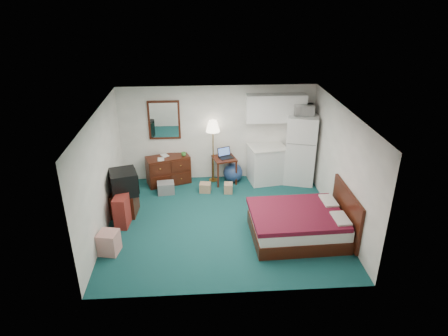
{
  "coord_description": "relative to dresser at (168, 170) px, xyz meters",
  "views": [
    {
      "loc": [
        -0.48,
        -7.49,
        4.77
      ],
      "look_at": [
        0.03,
        0.18,
        1.22
      ],
      "focal_mm": 32.0,
      "sensor_mm": 36.0,
      "label": 1
    }
  ],
  "objects": [
    {
      "name": "cardboard_box_b",
      "position": [
        1.52,
        -0.64,
        -0.25
      ],
      "size": [
        0.24,
        0.27,
        0.25
      ],
      "primitive_type": null,
      "rotation": [
        0.0,
        0.0,
        -0.12
      ],
      "color": "#9A7657",
      "rests_on": "floor"
    },
    {
      "name": "fridge",
      "position": [
        3.43,
        -0.1,
        0.54
      ],
      "size": [
        0.93,
        0.93,
        1.81
      ],
      "primitive_type": null,
      "rotation": [
        0.0,
        0.0,
        -0.28
      ],
      "color": "silver",
      "rests_on": "floor"
    },
    {
      "name": "headboard",
      "position": [
        3.76,
        -2.67,
        0.18
      ],
      "size": [
        0.06,
        1.56,
        1.0
      ],
      "primitive_type": null,
      "color": "#3B140C",
      "rests_on": "walls"
    },
    {
      "name": "upper_cabinets",
      "position": [
        2.75,
        0.1,
        1.58
      ],
      "size": [
        1.5,
        0.35,
        0.7
      ],
      "primitive_type": null,
      "color": "silver",
      "rests_on": "walls"
    },
    {
      "name": "file_bin",
      "position": [
        -0.04,
        -0.57,
        -0.23
      ],
      "size": [
        0.45,
        0.36,
        0.29
      ],
      "primitive_type": null,
      "rotation": [
        0.0,
        0.0,
        0.12
      ],
      "color": "slate",
      "rests_on": "floor"
    },
    {
      "name": "walls",
      "position": [
        1.3,
        -1.98,
        0.88
      ],
      "size": [
        5.01,
        4.51,
        2.5
      ],
      "color": "beige",
      "rests_on": "floor"
    },
    {
      "name": "desk",
      "position": [
        1.46,
        -0.05,
        -0.02
      ],
      "size": [
        0.67,
        0.67,
        0.7
      ],
      "primitive_type": null,
      "rotation": [
        0.0,
        0.0,
        0.25
      ],
      "color": "#3B140C",
      "rests_on": "floor"
    },
    {
      "name": "cardboard_box_a",
      "position": [
        0.94,
        -0.57,
        -0.25
      ],
      "size": [
        0.31,
        0.27,
        0.23
      ],
      "primitive_type": null,
      "rotation": [
        0.0,
        0.0,
        -0.14
      ],
      "color": "#9A7657",
      "rests_on": "floor"
    },
    {
      "name": "book_a",
      "position": [
        -0.24,
        -0.18,
        0.48
      ],
      "size": [
        0.16,
        0.03,
        0.22
      ],
      "primitive_type": "imported",
      "rotation": [
        0.0,
        0.0,
        0.08
      ],
      "color": "#9A7657",
      "rests_on": "dresser"
    },
    {
      "name": "microwave",
      "position": [
        3.42,
        -0.11,
        1.61
      ],
      "size": [
        0.49,
        0.28,
        0.33
      ],
      "primitive_type": "imported",
      "rotation": [
        0.0,
        0.0,
        -0.03
      ],
      "color": "silver",
      "rests_on": "fridge"
    },
    {
      "name": "ceiling",
      "position": [
        1.3,
        -1.98,
        2.13
      ],
      "size": [
        5.0,
        4.5,
        0.01
      ],
      "primitive_type": "cube",
      "color": "beige",
      "rests_on": "walls"
    },
    {
      "name": "kitchen_counter",
      "position": [
        2.56,
        -0.07,
        0.11
      ],
      "size": [
        0.97,
        0.8,
        0.96
      ],
      "primitive_type": null,
      "rotation": [
        0.0,
        0.0,
        0.17
      ],
      "color": "silver",
      "rests_on": "floor"
    },
    {
      "name": "bed",
      "position": [
        2.78,
        -2.67,
        -0.08
      ],
      "size": [
        1.9,
        1.5,
        0.59
      ],
      "primitive_type": null,
      "rotation": [
        0.0,
        0.0,
        0.03
      ],
      "color": "#54151F",
      "rests_on": "floor"
    },
    {
      "name": "mug",
      "position": [
        0.42,
        0.02,
        0.43
      ],
      "size": [
        0.15,
        0.13,
        0.13
      ],
      "primitive_type": "imported",
      "rotation": [
        0.0,
        0.0,
        0.27
      ],
      "color": "#3E8A36",
      "rests_on": "dresser"
    },
    {
      "name": "dresser",
      "position": [
        0.0,
        0.0,
        0.0
      ],
      "size": [
        1.19,
        0.81,
        0.74
      ],
      "primitive_type": null,
      "rotation": [
        0.0,
        0.0,
        0.32
      ],
      "color": "#3B140C",
      "rests_on": "floor"
    },
    {
      "name": "exercise_ball",
      "position": [
        1.69,
        -0.02,
        -0.12
      ],
      "size": [
        0.6,
        0.6,
        0.5
      ],
      "primitive_type": "sphere",
      "rotation": [
        0.0,
        0.0,
        -0.2
      ],
      "color": "navy",
      "rests_on": "floor"
    },
    {
      "name": "floor",
      "position": [
        1.3,
        -1.98,
        -0.37
      ],
      "size": [
        5.0,
        4.5,
        0.01
      ],
      "primitive_type": "cube",
      "color": "#0D2F31",
      "rests_on": "ground"
    },
    {
      "name": "laptop",
      "position": [
        1.5,
        -0.07,
        0.45
      ],
      "size": [
        0.44,
        0.4,
        0.24
      ],
      "primitive_type": null,
      "rotation": [
        0.0,
        0.0,
        0.41
      ],
      "color": "black",
      "rests_on": "desk"
    },
    {
      "name": "book_b",
      "position": [
        -0.15,
        0.02,
        0.48
      ],
      "size": [
        0.16,
        0.1,
        0.23
      ],
      "primitive_type": "imported",
      "rotation": [
        0.0,
        0.0,
        0.52
      ],
      "color": "#9A7657",
      "rests_on": "dresser"
    },
    {
      "name": "mirror",
      "position": [
        -0.05,
        0.24,
        1.28
      ],
      "size": [
        0.8,
        0.06,
        1.0
      ],
      "primitive_type": null,
      "color": "white",
      "rests_on": "walls"
    },
    {
      "name": "suitcase",
      "position": [
        -0.87,
        -2.0,
        -0.02
      ],
      "size": [
        0.31,
        0.46,
        0.7
      ],
      "primitive_type": null,
      "rotation": [
        0.0,
        0.0,
        -0.1
      ],
      "color": "maroon",
      "rests_on": "floor"
    },
    {
      "name": "tv_stand",
      "position": [
        -0.9,
        -1.49,
        -0.1
      ],
      "size": [
        0.57,
        0.62,
        0.54
      ],
      "primitive_type": null,
      "rotation": [
        0.0,
        0.0,
        -0.06
      ],
      "color": "#3B140C",
      "rests_on": "floor"
    },
    {
      "name": "retail_box",
      "position": [
        -0.98,
        -2.95,
        -0.14
      ],
      "size": [
        0.43,
        0.43,
        0.45
      ],
      "primitive_type": null,
      "rotation": [
        0.0,
        0.0,
        -0.2
      ],
      "color": "beige",
      "rests_on": "floor"
    },
    {
      "name": "crt_tv",
      "position": [
        -0.86,
        -1.53,
        0.43
      ],
      "size": [
        0.72,
        0.75,
        0.53
      ],
      "primitive_type": null,
      "rotation": [
        0.0,
        0.0,
        0.28
      ],
      "color": "black",
      "rests_on": "tv_stand"
    },
    {
      "name": "floor_lamp",
      "position": [
        1.17,
        0.07,
        0.46
      ],
      "size": [
        0.44,
        0.44,
        1.66
      ],
      "primitive_type": null,
      "rotation": [
        0.0,
        0.0,
        0.26
      ],
      "color": "#BA7E33",
      "rests_on": "floor"
    }
  ]
}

